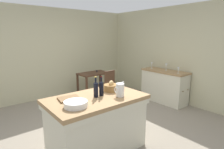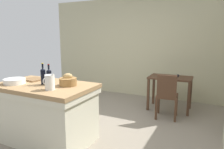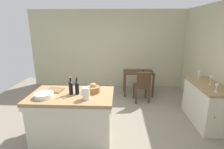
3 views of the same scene
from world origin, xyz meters
The scene contains 16 objects.
ground_plane centered at (0.00, 0.00, 0.00)m, with size 6.76×6.76×0.00m, color gray.
wall_back centered at (0.00, 2.60, 1.30)m, with size 5.32×0.12×2.60m, color #B7B28E.
wall_right centered at (2.60, 0.00, 1.30)m, with size 0.12×5.20×2.60m, color #B7B28E.
island_table centered at (-0.47, -0.48, 0.48)m, with size 1.50×0.89×0.89m.
side_cabinet centered at (2.26, 0.21, 0.44)m, with size 0.52×1.29×0.88m.
writing_desk centered at (0.97, 1.78, 0.62)m, with size 0.91×0.58×0.79m.
wooden_chair centered at (1.02, 1.22, 0.48)m, with size 0.44×0.44×0.89m.
pitcher centered at (-0.16, -0.68, 1.00)m, with size 0.17×0.13×0.25m.
wash_bowl centered at (-0.90, -0.64, 0.93)m, with size 0.32×0.32×0.08m, color white.
bread_basket centered at (-0.09, -0.38, 0.96)m, with size 0.25×0.25×0.18m.
cutting_board centered at (-0.84, -0.32, 0.91)m, with size 0.30×0.26×0.02m, color brown.
wine_bottle_dark centered at (-0.37, -0.47, 1.02)m, with size 0.07×0.07×0.31m.
wine_bottle_amber centered at (-0.47, -0.48, 1.03)m, with size 0.07×0.07×0.32m.
wine_glass_far_left centered at (2.20, -0.22, 0.99)m, with size 0.07×0.07×0.16m.
wine_glass_left centered at (2.31, 0.22, 1.01)m, with size 0.07×0.07×0.19m.
wine_glass_middle centered at (2.26, 0.67, 1.01)m, with size 0.07×0.07×0.18m.
Camera 1 is at (-1.98, -2.74, 1.82)m, focal length 29.66 mm.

